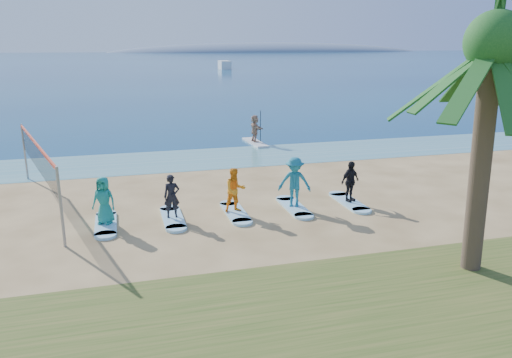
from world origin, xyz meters
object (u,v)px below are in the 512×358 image
object	(u,v)px
volleyball_net	(37,157)
surfboard_1	(173,218)
surfboard_4	(349,202)
student_4	(350,181)
surfboard_2	(235,212)
student_1	(172,196)
boat_offshore_b	(225,69)
student_0	(104,200)
surfboard_0	(106,224)
student_2	(235,190)
palm_tree	(495,44)
paddleboarder	(255,128)
student_3	(295,182)
paddleboard	(255,143)
surfboard_3	(294,207)

from	to	relation	value
volleyball_net	surfboard_1	distance (m)	5.68
surfboard_4	student_4	distance (m)	0.83
surfboard_1	surfboard_2	bearing A→B (deg)	0.00
volleyball_net	student_1	size ratio (longest dim) A/B	5.80
boat_offshore_b	student_1	xyz separation A→B (m)	(-22.95, -98.69, 0.85)
student_0	surfboard_4	distance (m)	9.03
surfboard_0	student_2	world-z (taller)	student_2
palm_tree	paddleboarder	world-z (taller)	palm_tree
palm_tree	student_4	xyz separation A→B (m)	(-0.52, 6.22, -5.06)
student_4	surfboard_1	bearing A→B (deg)	156.77
volleyball_net	boat_offshore_b	xyz separation A→B (m)	(27.52, 95.87, -1.90)
paddleboarder	student_4	world-z (taller)	paddleboarder
volleyball_net	boat_offshore_b	size ratio (longest dim) A/B	1.53
boat_offshore_b	paddleboarder	bearing A→B (deg)	-98.08
boat_offshore_b	surfboard_4	world-z (taller)	boat_offshore_b
student_3	surfboard_4	xyz separation A→B (m)	(2.25, -0.00, -0.97)
student_2	paddleboard	bearing A→B (deg)	65.13
paddleboarder	student_3	distance (m)	12.40
student_3	student_2	bearing A→B (deg)	-157.64
student_1	student_3	xyz separation A→B (m)	(4.49, 0.00, 0.17)
surfboard_0	surfboard_4	bearing A→B (deg)	0.00
surfboard_0	paddleboard	bearing A→B (deg)	54.90
student_1	student_3	world-z (taller)	student_3
surfboard_1	surfboard_3	world-z (taller)	same
student_3	student_4	size ratio (longest dim) A/B	1.19
student_0	student_4	distance (m)	8.99
boat_offshore_b	surfboard_0	bearing A→B (deg)	-101.54
paddleboarder	surfboard_0	xyz separation A→B (m)	(-8.61, -12.26, -0.89)
surfboard_3	surfboard_2	bearing A→B (deg)	180.00
paddleboarder	boat_offshore_b	world-z (taller)	paddleboarder
paddleboard	student_3	size ratio (longest dim) A/B	1.62
boat_offshore_b	student_3	size ratio (longest dim) A/B	3.11
palm_tree	surfboard_2	size ratio (longest dim) A/B	3.27
surfboard_1	student_4	bearing A→B (deg)	0.00
palm_tree	paddleboard	bearing A→B (deg)	92.75
student_0	surfboard_3	world-z (taller)	student_0
palm_tree	surfboard_4	bearing A→B (deg)	94.74
paddleboarder	surfboard_0	world-z (taller)	paddleboarder
boat_offshore_b	volleyball_net	bearing A→B (deg)	-103.24
palm_tree	surfboard_0	distance (m)	12.79
surfboard_1	student_1	xyz separation A→B (m)	(0.00, 0.00, 0.80)
student_2	student_0	bearing A→B (deg)	173.71
surfboard_0	surfboard_2	distance (m)	4.49
volleyball_net	student_1	bearing A→B (deg)	-31.62
surfboard_3	student_4	distance (m)	2.39
surfboard_2	student_0	bearing A→B (deg)	180.00
palm_tree	paddleboard	world-z (taller)	palm_tree
surfboard_1	surfboard_3	size ratio (longest dim) A/B	1.00
student_0	paddleboarder	bearing A→B (deg)	78.95
surfboard_0	surfboard_1	distance (m)	2.25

